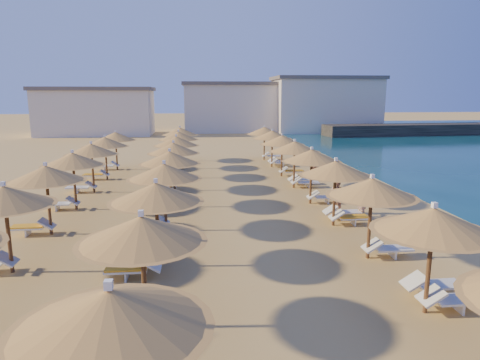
{
  "coord_description": "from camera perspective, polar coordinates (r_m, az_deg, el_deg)",
  "views": [
    {
      "loc": [
        -2.02,
        -17.16,
        5.6
      ],
      "look_at": [
        0.18,
        4.0,
        1.3
      ],
      "focal_mm": 32.0,
      "sensor_mm": 36.0,
      "label": 1
    }
  ],
  "objects": [
    {
      "name": "hotel_blocks",
      "position": [
        63.42,
        -1.32,
        9.71
      ],
      "size": [
        48.45,
        12.28,
        8.1
      ],
      "color": "beige",
      "rests_on": "ground"
    },
    {
      "name": "jetty",
      "position": [
        65.3,
        23.91,
        6.2
      ],
      "size": [
        30.21,
        6.13,
        1.5
      ],
      "primitive_type": "cube",
      "rotation": [
        0.0,
        0.0,
        0.07
      ],
      "color": "black",
      "rests_on": "ground"
    },
    {
      "name": "beachgoer_c",
      "position": [
        28.9,
        9.82,
        2.03
      ],
      "size": [
        1.04,
        1.19,
        1.93
      ],
      "primitive_type": "imported",
      "rotation": [
        0.0,
        0.0,
        -0.95
      ],
      "color": "tan",
      "rests_on": "ground"
    },
    {
      "name": "ground",
      "position": [
        18.17,
        0.76,
        -6.53
      ],
      "size": [
        220.0,
        220.0,
        0.0
      ],
      "primitive_type": "plane",
      "color": "tan",
      "rests_on": "ground"
    },
    {
      "name": "loungers",
      "position": [
        20.09,
        -4.24,
        -3.78
      ],
      "size": [
        14.86,
        34.72,
        0.66
      ],
      "color": "white",
      "rests_on": "ground"
    },
    {
      "name": "beachgoer_b",
      "position": [
        20.55,
        12.77,
        -2.18
      ],
      "size": [
        1.02,
        1.07,
        1.74
      ],
      "primitive_type": "imported",
      "rotation": [
        0.0,
        0.0,
        -0.98
      ],
      "color": "tan",
      "rests_on": "ground"
    },
    {
      "name": "parasol_row_inland",
      "position": [
        22.1,
        -21.4,
        2.47
      ],
      "size": [
        3.08,
        25.81,
        2.97
      ],
      "color": "brown",
      "rests_on": "ground"
    },
    {
      "name": "parasol_row_east",
      "position": [
        20.28,
        10.94,
        2.32
      ],
      "size": [
        3.08,
        37.18,
        2.97
      ],
      "color": "brown",
      "rests_on": "ground"
    },
    {
      "name": "parasol_row_west",
      "position": [
        19.46,
        -9.67,
        1.99
      ],
      "size": [
        3.08,
        37.18,
        2.97
      ],
      "color": "brown",
      "rests_on": "ground"
    },
    {
      "name": "beachgoer_a",
      "position": [
        20.26,
        15.89,
        -2.6
      ],
      "size": [
        0.43,
        0.63,
        1.68
      ],
      "primitive_type": "imported",
      "rotation": [
        0.0,
        0.0,
        -1.52
      ],
      "color": "tan",
      "rests_on": "ground"
    }
  ]
}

